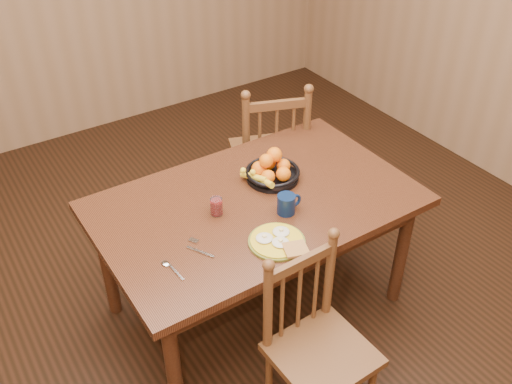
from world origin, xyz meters
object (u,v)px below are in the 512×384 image
chair_near (317,346)px  dining_table (256,213)px  breakfast_plate (278,241)px  fruit_bowl (271,171)px  chair_far (270,154)px  coffee_mug (287,204)px

chair_near → dining_table: bearing=77.3°
dining_table → breakfast_plate: breakfast_plate is taller
breakfast_plate → fruit_bowl: (0.27, 0.44, 0.04)m
chair_far → coffee_mug: bearing=81.3°
chair_far → dining_table: bearing=71.4°
chair_near → coffee_mug: 0.68m
breakfast_plate → coffee_mug: (0.17, 0.17, 0.04)m
dining_table → chair_far: 0.86m
dining_table → coffee_mug: size_ratio=12.02×
dining_table → chair_near: size_ratio=1.75×
chair_near → coffee_mug: chair_near is taller
breakfast_plate → coffee_mug: bearing=44.4°
chair_far → breakfast_plate: bearing=78.1°
dining_table → chair_near: chair_near is taller
breakfast_plate → coffee_mug: coffee_mug is taller
chair_near → coffee_mug: size_ratio=6.87×
breakfast_plate → coffee_mug: 0.24m
chair_far → coffee_mug: (-0.46, -0.82, 0.31)m
dining_table → chair_near: 0.75m
chair_far → fruit_bowl: bearing=76.7°
chair_near → fruit_bowl: bearing=67.7°
dining_table → coffee_mug: coffee_mug is taller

